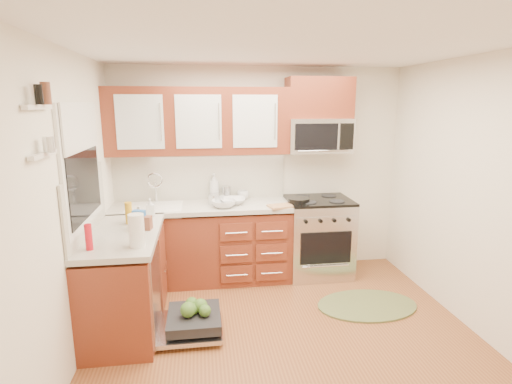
{
  "coord_description": "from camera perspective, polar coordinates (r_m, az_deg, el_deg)",
  "views": [
    {
      "loc": [
        -0.72,
        -3.07,
        2.07
      ],
      "look_at": [
        -0.17,
        0.85,
        1.19
      ],
      "focal_mm": 28.0,
      "sensor_mm": 36.0,
      "label": 1
    }
  ],
  "objects": [
    {
      "name": "blue_carton",
      "position": [
        3.87,
        -16.34,
        -3.82
      ],
      "size": [
        0.13,
        0.1,
        0.18
      ],
      "primitive_type": "cube",
      "rotation": [
        0.0,
        0.0,
        -0.31
      ],
      "color": "#2359A7",
      "rests_on": "countertop_left"
    },
    {
      "name": "canister",
      "position": [
        4.85,
        -4.23,
        -0.15
      ],
      "size": [
        0.14,
        0.14,
        0.17
      ],
      "primitive_type": "cylinder",
      "rotation": [
        0.0,
        0.0,
        -0.35
      ],
      "color": "silver",
      "rests_on": "countertop_back"
    },
    {
      "name": "cup",
      "position": [
        4.87,
        -1.9,
        -0.43
      ],
      "size": [
        0.15,
        0.15,
        0.11
      ],
      "primitive_type": "imported",
      "rotation": [
        0.0,
        0.0,
        0.13
      ],
      "color": "#999999",
      "rests_on": "countertop_back"
    },
    {
      "name": "countertop_back",
      "position": [
        4.66,
        -7.83,
        -2.14
      ],
      "size": [
        2.07,
        0.64,
        0.05
      ],
      "primitive_type": "cube",
      "color": "beige",
      "rests_on": "base_cabinet_back"
    },
    {
      "name": "base_cabinet_left",
      "position": [
        4.02,
        -18.16,
        -12.31
      ],
      "size": [
        0.6,
        1.25,
        0.85
      ],
      "primitive_type": "cube",
      "color": "maroon",
      "rests_on": "ground"
    },
    {
      "name": "rug",
      "position": [
        4.49,
        15.58,
        -15.31
      ],
      "size": [
        1.23,
        1.02,
        0.02
      ],
      "primitive_type": null,
      "rotation": [
        0.0,
        0.0,
        0.37
      ],
      "color": "#63683B",
      "rests_on": "ground"
    },
    {
      "name": "floor",
      "position": [
        3.77,
        4.64,
        -20.81
      ],
      "size": [
        3.5,
        3.5,
        0.0
      ],
      "primitive_type": "plane",
      "color": "brown",
      "rests_on": "ground"
    },
    {
      "name": "stock_pot",
      "position": [
        4.67,
        -5.7,
        -1.0
      ],
      "size": [
        0.22,
        0.22,
        0.12
      ],
      "primitive_type": "cylinder",
      "rotation": [
        0.0,
        0.0,
        -0.17
      ],
      "color": "silver",
      "rests_on": "countertop_back"
    },
    {
      "name": "red_bottle",
      "position": [
        3.46,
        -22.79,
        -5.97
      ],
      "size": [
        0.07,
        0.07,
        0.21
      ],
      "primitive_type": "cylinder",
      "rotation": [
        0.0,
        0.0,
        -0.42
      ],
      "color": "red",
      "rests_on": "countertop_left"
    },
    {
      "name": "mustard_bottle",
      "position": [
        4.07,
        -17.73,
        -2.88
      ],
      "size": [
        0.08,
        0.08,
        0.21
      ],
      "primitive_type": "cylinder",
      "rotation": [
        0.0,
        0.0,
        -0.18
      ],
      "color": "gold",
      "rests_on": "countertop_left"
    },
    {
      "name": "soap_bottle_a",
      "position": [
        4.85,
        -5.99,
        0.76
      ],
      "size": [
        0.16,
        0.16,
        0.32
      ],
      "primitive_type": "imported",
      "rotation": [
        0.0,
        0.0,
        -0.4
      ],
      "color": "#999999",
      "rests_on": "countertop_back"
    },
    {
      "name": "countertop_left",
      "position": [
        3.85,
        -18.49,
        -5.86
      ],
      "size": [
        0.64,
        1.27,
        0.05
      ],
      "primitive_type": "cube",
      "color": "beige",
      "rests_on": "base_cabinet_left"
    },
    {
      "name": "bowl_a",
      "position": [
        4.66,
        -3.27,
        -1.28
      ],
      "size": [
        0.31,
        0.31,
        0.07
      ],
      "primitive_type": "imported",
      "rotation": [
        0.0,
        0.0,
        -0.12
      ],
      "color": "#999999",
      "rests_on": "countertop_back"
    },
    {
      "name": "soap_bottle_b",
      "position": [
        4.28,
        -14.88,
        -2.13
      ],
      "size": [
        0.09,
        0.09,
        0.19
      ],
      "primitive_type": "imported",
      "rotation": [
        0.0,
        0.0,
        0.07
      ],
      "color": "#999999",
      "rests_on": "countertop_left"
    },
    {
      "name": "wall_left",
      "position": [
        3.34,
        -25.72,
        -2.98
      ],
      "size": [
        0.04,
        3.5,
        2.5
      ],
      "primitive_type": "cube",
      "color": "silver",
      "rests_on": "ground"
    },
    {
      "name": "skillet",
      "position": [
        4.66,
        6.11,
        -1.14
      ],
      "size": [
        0.29,
        0.29,
        0.05
      ],
      "primitive_type": "cylinder",
      "rotation": [
        0.0,
        0.0,
        -0.15
      ],
      "color": "black",
      "rests_on": "range"
    },
    {
      "name": "backsplash_back",
      "position": [
        4.88,
        -7.96,
        2.25
      ],
      "size": [
        2.05,
        0.02,
        0.57
      ],
      "primitive_type": "cube",
      "color": "beige",
      "rests_on": "ground"
    },
    {
      "name": "shelf_upper",
      "position": [
        2.9,
        -28.74,
        10.6
      ],
      "size": [
        0.04,
        0.4,
        0.03
      ],
      "primitive_type": "cube",
      "color": "white",
      "rests_on": "ground"
    },
    {
      "name": "base_cabinet_back",
      "position": [
        4.81,
        -7.66,
        -7.6
      ],
      "size": [
        2.05,
        0.6,
        0.85
      ],
      "primitive_type": "cube",
      "color": "maroon",
      "rests_on": "ground"
    },
    {
      "name": "ceiling",
      "position": [
        3.18,
        5.48,
        20.22
      ],
      "size": [
        3.5,
        3.5,
        0.0
      ],
      "primitive_type": "plane",
      "rotation": [
        3.14,
        0.0,
        0.0
      ],
      "color": "white",
      "rests_on": "ground"
    },
    {
      "name": "soap_bottle_c",
      "position": [
        4.05,
        -16.35,
        -3.16
      ],
      "size": [
        0.18,
        0.18,
        0.17
      ],
      "primitive_type": "imported",
      "rotation": [
        0.0,
        0.0,
        0.42
      ],
      "color": "#999999",
      "rests_on": "countertop_left"
    },
    {
      "name": "range",
      "position": [
        4.98,
        8.82,
        -6.33
      ],
      "size": [
        0.76,
        0.64,
        0.95
      ],
      "primitive_type": null,
      "color": "silver",
      "rests_on": "ground"
    },
    {
      "name": "backsplash_left",
      "position": [
        3.83,
        -23.15,
        -1.49
      ],
      "size": [
        0.02,
        1.25,
        0.57
      ],
      "primitive_type": "cube",
      "color": "beige",
      "rests_on": "ground"
    },
    {
      "name": "window_blind",
      "position": [
        3.71,
        -23.76,
        8.53
      ],
      "size": [
        0.02,
        0.96,
        0.4
      ],
      "primitive_type": "cube",
      "color": "white",
      "rests_on": "ground"
    },
    {
      "name": "dishwasher",
      "position": [
        3.91,
        -9.42,
        -17.96
      ],
      "size": [
        0.7,
        0.6,
        0.2
      ],
      "primitive_type": null,
      "color": "silver",
      "rests_on": "ground"
    },
    {
      "name": "shelf_lower",
      "position": [
        2.91,
        -28.12,
        4.72
      ],
      "size": [
        0.04,
        0.4,
        0.03
      ],
      "primitive_type": "cube",
      "color": "white",
      "rests_on": "ground"
    },
    {
      "name": "cabinet_over_mw",
      "position": [
        4.85,
        8.99,
        13.14
      ],
      "size": [
        0.76,
        0.35,
        0.47
      ],
      "primitive_type": "cube",
      "color": "maroon",
      "rests_on": "ground"
    },
    {
      "name": "paper_towel_roll",
      "position": [
        3.39,
        -16.69,
        -5.31
      ],
      "size": [
        0.16,
        0.16,
        0.28
      ],
      "primitive_type": "cylinder",
      "rotation": [
        0.0,
        0.0,
        -0.33
      ],
      "color": "white",
      "rests_on": "countertop_left"
    },
    {
      "name": "wall_right",
      "position": [
        4.03,
        30.09,
        -0.96
      ],
      "size": [
        0.04,
        3.5,
        2.5
      ],
      "primitive_type": "cube",
      "color": "silver",
      "rests_on": "ground"
    },
    {
      "name": "wall_back",
      "position": [
        4.94,
        0.47,
        2.97
      ],
      "size": [
        3.5,
        0.04,
        2.5
      ],
      "primitive_type": "cube",
      "color": "silver",
      "rests_on": "ground"
    },
    {
      "name": "cutting_board",
      "position": [
        4.53,
        3.71,
        -2.01
      ],
      "size": [
        0.34,
        0.26,
        0.02
      ],
      "primitive_type": "cube",
      "rotation": [
        0.0,
        0.0,
        0.24
      ],
      "color": "#B67953",
      "rests_on": "countertop_back"
    },
    {
      "name": "wall_front",
      "position": [
        1.71,
        18.86,
        -16.87
      ],
      "size": [
        3.5,
        0.04,
        2.5
      ],
      "primitive_type": "cube",
      "color": "silver",
      "rests_on": "ground"
    },
    {
      "name": "microwave",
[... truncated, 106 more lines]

